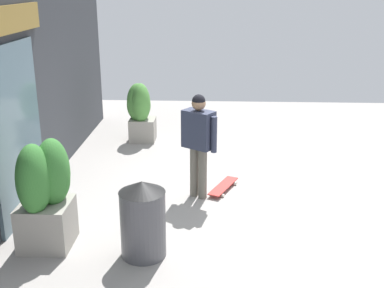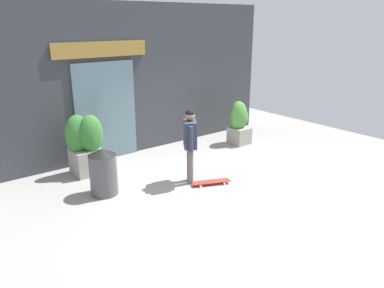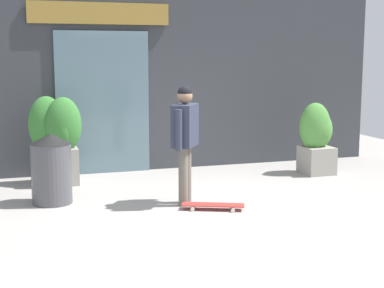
% 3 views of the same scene
% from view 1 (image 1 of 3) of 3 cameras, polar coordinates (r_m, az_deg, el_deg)
% --- Properties ---
extents(ground_plane, '(12.00, 12.00, 0.00)m').
position_cam_1_polar(ground_plane, '(7.93, 5.16, -5.14)').
color(ground_plane, '#9E9993').
extents(building_facade, '(8.13, 0.31, 3.79)m').
position_cam_1_polar(building_facade, '(7.87, -18.54, 8.10)').
color(building_facade, '#383A3F').
rests_on(building_facade, ground_plane).
extents(skateboarder, '(0.47, 0.55, 1.62)m').
position_cam_1_polar(skateboarder, '(7.25, 0.77, 0.98)').
color(skateboarder, '#666056').
rests_on(skateboarder, ground_plane).
extents(skateboard, '(0.83, 0.50, 0.08)m').
position_cam_1_polar(skateboard, '(7.82, 3.69, -4.95)').
color(skateboard, red).
rests_on(skateboard, ground_plane).
extents(planter_box_left, '(0.81, 0.62, 1.39)m').
position_cam_1_polar(planter_box_left, '(6.24, -16.77, -5.27)').
color(planter_box_left, gray).
rests_on(planter_box_left, ground_plane).
extents(planter_box_right, '(0.62, 0.58, 1.22)m').
position_cam_1_polar(planter_box_right, '(10.09, -6.14, 4.13)').
color(planter_box_right, gray).
rests_on(planter_box_right, ground_plane).
extents(trash_bin, '(0.56, 0.56, 0.97)m').
position_cam_1_polar(trash_bin, '(5.90, -5.77, -8.69)').
color(trash_bin, '#4C4C51').
rests_on(trash_bin, ground_plane).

